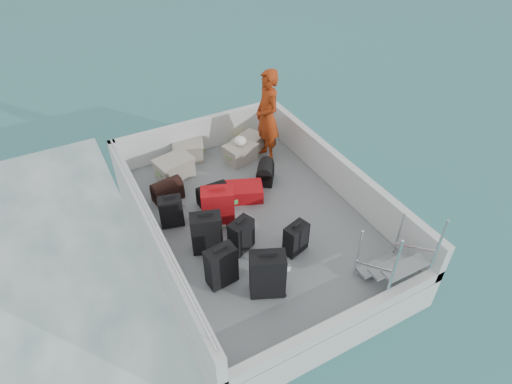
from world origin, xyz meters
TOP-DOWN VIEW (x-y plane):
  - ground at (0.00, 0.00)m, footprint 160.00×160.00m
  - ferry_hull at (0.00, 0.00)m, footprint 3.60×5.00m
  - deck at (0.00, 0.00)m, footprint 3.30×4.70m
  - deck_fittings at (0.35, -0.32)m, footprint 3.60×5.00m
  - suitcase_0 at (-1.07, -1.00)m, footprint 0.45×0.29m
  - suitcase_1 at (-0.99, -0.30)m, footprint 0.53×0.41m
  - suitcase_2 at (-1.29, 0.51)m, footprint 0.43×0.31m
  - suitcase_3 at (-0.58, -1.47)m, footprint 0.57×0.47m
  - suitcase_4 at (-0.52, -0.55)m, footprint 0.45×0.36m
  - suitcase_5 at (-0.60, 0.15)m, footprint 0.60×0.48m
  - suitcase_6 at (0.20, -0.98)m, footprint 0.43×0.32m
  - suitcase_8 at (0.08, 0.57)m, footprint 0.79×0.66m
  - duffel_0 at (-1.14, 1.18)m, footprint 0.57×0.38m
  - duffel_1 at (-0.47, 0.69)m, footprint 0.52×0.31m
  - duffel_2 at (0.67, 0.83)m, footprint 0.50×0.54m
  - crate_0 at (-0.80, 1.74)m, footprint 0.72×0.57m
  - crate_1 at (-0.34, 2.20)m, footprint 0.66×0.55m
  - crate_2 at (0.56, 1.65)m, footprint 0.66×0.53m
  - crate_3 at (0.82, 1.82)m, footprint 0.69×0.61m
  - yellow_bag at (0.86, 2.20)m, footprint 0.28×0.26m
  - white_bag at (0.56, 1.65)m, footprint 0.24×0.24m
  - passenger at (1.09, 1.52)m, footprint 0.51×0.73m

SIDE VIEW (x-z plane):
  - ground at x=0.00m, z-range 0.00..0.00m
  - ferry_hull at x=0.00m, z-range 0.00..0.60m
  - deck at x=0.00m, z-range 0.60..0.62m
  - yellow_bag at x=0.86m, z-range 0.62..0.84m
  - suitcase_8 at x=0.08m, z-range 0.62..0.88m
  - duffel_0 at x=-1.14m, z-range 0.62..0.94m
  - duffel_1 at x=-0.47m, z-range 0.62..0.94m
  - duffel_2 at x=0.67m, z-range 0.62..0.94m
  - crate_1 at x=-0.34m, z-range 0.62..0.96m
  - crate_3 at x=0.82m, z-range 0.62..0.97m
  - crate_2 at x=0.56m, z-range 0.62..0.97m
  - crate_0 at x=-0.80m, z-range 0.62..1.01m
  - suitcase_6 at x=0.20m, z-range 0.62..1.15m
  - suitcase_2 at x=-1.29m, z-range 0.62..1.18m
  - suitcase_4 at x=-0.52m, z-range 0.62..1.20m
  - suitcase_0 at x=-1.07m, z-range 0.62..1.29m
  - suitcase_1 at x=-0.99m, z-range 0.62..1.32m
  - suitcase_5 at x=-0.60m, z-range 0.62..1.34m
  - deck_fittings at x=0.35m, z-range 0.54..1.44m
  - suitcase_3 at x=-0.58m, z-range 0.62..1.37m
  - white_bag at x=0.56m, z-range 0.97..1.15m
  - passenger at x=1.09m, z-range 0.62..2.48m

